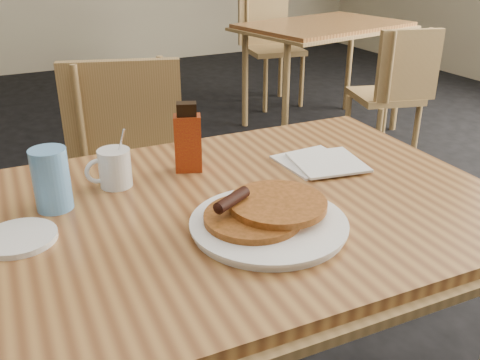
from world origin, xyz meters
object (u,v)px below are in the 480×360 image
object	(u,v)px
pancake_plate	(267,219)
blue_tumbler	(51,179)
chair_neighbor_far	(269,35)
coffee_mug	(114,167)
neighbor_table	(324,30)
chair_neighbor_near	(395,85)
main_table	(222,221)
syrup_bottle	(188,140)
chair_main_far	(135,171)

from	to	relation	value
pancake_plate	blue_tumbler	bearing A→B (deg)	142.74
chair_neighbor_far	coffee_mug	distance (m)	3.35
neighbor_table	blue_tumbler	size ratio (longest dim) A/B	9.08
coffee_mug	neighbor_table	bearing A→B (deg)	26.50
neighbor_table	chair_neighbor_far	distance (m)	0.79
chair_neighbor_far	chair_neighbor_near	bearing A→B (deg)	-79.48
main_table	syrup_bottle	size ratio (longest dim) A/B	7.54
chair_neighbor_near	chair_main_far	bearing A→B (deg)	-143.44
chair_neighbor_far	coffee_mug	xyz separation A→B (m)	(-1.96, -2.71, 0.24)
blue_tumbler	syrup_bottle	bearing A→B (deg)	10.61
main_table	chair_main_far	xyz separation A→B (m)	(0.01, 0.74, -0.17)
neighbor_table	coffee_mug	xyz separation A→B (m)	(-1.95, -1.94, 0.09)
chair_main_far	blue_tumbler	world-z (taller)	chair_main_far
pancake_plate	syrup_bottle	size ratio (longest dim) A/B	1.82
main_table	syrup_bottle	xyz separation A→B (m)	(0.01, 0.21, 0.12)
syrup_bottle	blue_tumbler	xyz separation A→B (m)	(-0.34, -0.06, -0.01)
pancake_plate	coffee_mug	size ratio (longest dim) A/B	2.25
chair_neighbor_far	blue_tumbler	xyz separation A→B (m)	(-2.10, -2.76, 0.27)
main_table	neighbor_table	distance (m)	2.78
chair_main_far	syrup_bottle	distance (m)	0.60
neighbor_table	pancake_plate	xyz separation A→B (m)	(-1.73, -2.27, 0.06)
neighbor_table	chair_neighbor_far	size ratio (longest dim) A/B	1.35
coffee_mug	syrup_bottle	xyz separation A→B (m)	(0.19, 0.01, 0.03)
chair_main_far	coffee_mug	world-z (taller)	chair_main_far
main_table	neighbor_table	world-z (taller)	same
pancake_plate	coffee_mug	world-z (taller)	coffee_mug
main_table	blue_tumbler	bearing A→B (deg)	155.37
chair_neighbor_far	pancake_plate	distance (m)	3.51
syrup_bottle	blue_tumbler	world-z (taller)	syrup_bottle
chair_neighbor_near	pancake_plate	size ratio (longest dim) A/B	2.55
neighbor_table	chair_neighbor_far	world-z (taller)	chair_neighbor_far
chair_neighbor_far	blue_tumbler	bearing A→B (deg)	-117.47
main_table	chair_main_far	size ratio (longest dim) A/B	1.46
chair_main_far	chair_neighbor_far	size ratio (longest dim) A/B	0.98
chair_main_far	coffee_mug	xyz separation A→B (m)	(-0.19, -0.53, 0.25)
chair_neighbor_near	coffee_mug	world-z (taller)	coffee_mug
neighbor_table	syrup_bottle	world-z (taller)	syrup_bottle
neighbor_table	chair_main_far	bearing A→B (deg)	-141.50
chair_main_far	chair_neighbor_near	size ratio (longest dim) A/B	1.11
chair_main_far	chair_neighbor_far	bearing A→B (deg)	69.04
neighbor_table	chair_neighbor_far	xyz separation A→B (m)	(0.01, 0.77, -0.15)
chair_neighbor_far	blue_tumbler	world-z (taller)	chair_neighbor_far
neighbor_table	chair_neighbor_far	bearing A→B (deg)	89.61
coffee_mug	blue_tumbler	distance (m)	0.16
neighbor_table	chair_main_far	xyz separation A→B (m)	(-1.76, -1.40, -0.16)
main_table	coffee_mug	size ratio (longest dim) A/B	9.32
syrup_bottle	chair_neighbor_near	bearing A→B (deg)	54.74
syrup_bottle	chair_main_far	bearing A→B (deg)	111.11
main_table	coffee_mug	bearing A→B (deg)	131.67
neighbor_table	blue_tumbler	xyz separation A→B (m)	(-2.10, -1.99, 0.11)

